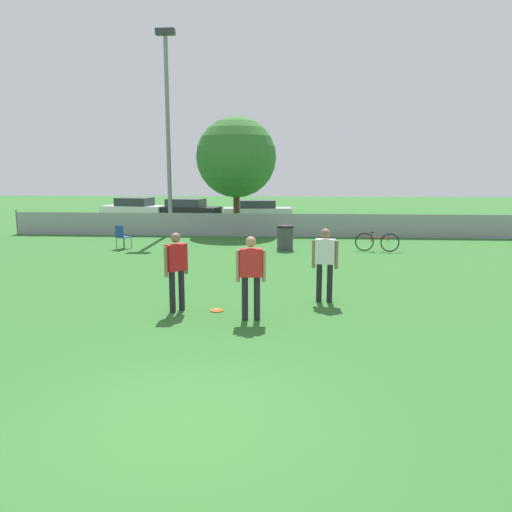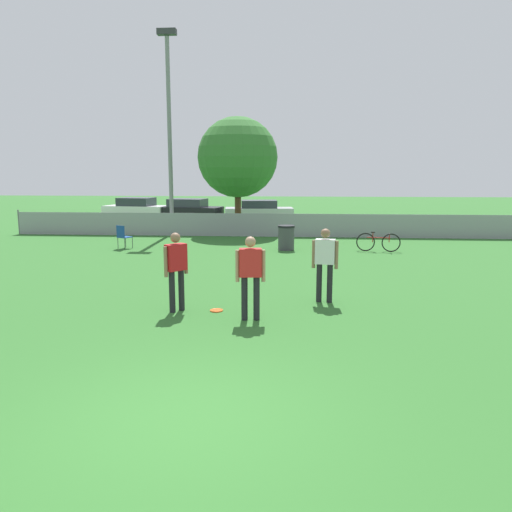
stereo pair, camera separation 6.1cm
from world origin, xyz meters
TOP-DOWN VIEW (x-y plane):
  - ground_plane at (0.00, 0.00)m, footprint 120.00×120.00m
  - fence_backline at (0.00, 18.00)m, footprint 24.70×0.07m
  - light_pole at (-4.81, 18.81)m, footprint 0.90×0.36m
  - tree_near_pole at (-1.59, 19.63)m, footprint 3.99×3.99m
  - player_receiver_white at (2.04, 5.90)m, footprint 0.60×0.29m
  - player_thrower_red at (-1.21, 4.85)m, footprint 0.46×0.48m
  - player_defender_red at (0.45, 4.33)m, footprint 0.61×0.27m
  - frisbee_disc at (-0.35, 4.93)m, footprint 0.28×0.28m
  - folding_chair_sideline at (-5.52, 13.71)m, footprint 0.61×0.61m
  - bicycle_sideline at (4.52, 13.77)m, footprint 1.66×0.44m
  - trash_bin at (0.98, 13.92)m, footprint 0.66×0.66m
  - parked_car_white at (-9.01, 26.21)m, footprint 4.32×2.41m
  - parked_car_dark at (-5.56, 25.86)m, footprint 4.53×2.49m
  - parked_car_silver at (-0.97, 25.74)m, footprint 4.37×2.18m

SIDE VIEW (x-z plane):
  - ground_plane at x=0.00m, z-range 0.00..0.00m
  - frisbee_disc at x=-0.35m, z-range 0.00..0.03m
  - bicycle_sideline at x=4.52m, z-range -0.01..0.75m
  - trash_bin at x=0.98m, z-range 0.00..0.97m
  - folding_chair_sideline at x=-5.52m, z-range 0.07..1.00m
  - fence_backline at x=0.00m, z-range -0.05..1.16m
  - parked_car_silver at x=-0.97m, z-range 0.00..1.31m
  - parked_car_dark at x=-5.56m, z-range -0.02..1.37m
  - parked_car_white at x=-9.01m, z-range -0.01..1.41m
  - player_receiver_white at x=2.04m, z-range 0.15..1.88m
  - player_thrower_red at x=-1.21m, z-range 0.15..1.88m
  - player_defender_red at x=0.45m, z-range 0.15..1.88m
  - tree_near_pole at x=-1.59m, z-range 0.88..6.64m
  - light_pole at x=-4.81m, z-range 0.78..10.45m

